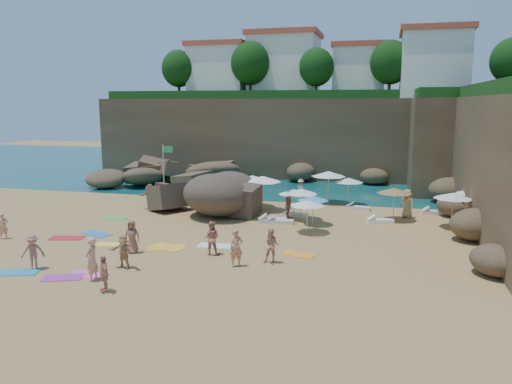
% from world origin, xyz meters
% --- Properties ---
extents(ground, '(120.00, 120.00, 0.00)m').
position_xyz_m(ground, '(0.00, 0.00, 0.00)').
color(ground, tan).
rests_on(ground, ground).
extents(seawater, '(120.00, 120.00, 0.00)m').
position_xyz_m(seawater, '(0.00, 30.00, 0.00)').
color(seawater, '#0C4751').
rests_on(seawater, ground).
extents(cliff_back, '(44.00, 8.00, 8.00)m').
position_xyz_m(cliff_back, '(2.00, 25.00, 4.00)').
color(cliff_back, brown).
rests_on(cliff_back, ground).
extents(cliff_corner, '(10.00, 12.00, 8.00)m').
position_xyz_m(cliff_corner, '(17.00, 20.00, 4.00)').
color(cliff_corner, brown).
rests_on(cliff_corner, ground).
extents(rock_promontory, '(12.00, 7.00, 2.00)m').
position_xyz_m(rock_promontory, '(-11.00, 16.00, 0.00)').
color(rock_promontory, brown).
rests_on(rock_promontory, ground).
extents(clifftop_buildings, '(28.48, 9.48, 7.00)m').
position_xyz_m(clifftop_buildings, '(2.96, 25.79, 11.24)').
color(clifftop_buildings, white).
rests_on(clifftop_buildings, cliff_back).
extents(clifftop_trees, '(35.60, 23.82, 4.40)m').
position_xyz_m(clifftop_trees, '(4.78, 19.52, 11.26)').
color(clifftop_trees, '#11380F').
rests_on(clifftop_trees, ground).
extents(marina_masts, '(3.10, 0.10, 6.00)m').
position_xyz_m(marina_masts, '(-16.50, 30.00, 3.00)').
color(marina_masts, white).
rests_on(marina_masts, ground).
extents(rock_outcrop, '(7.99, 6.48, 2.90)m').
position_xyz_m(rock_outcrop, '(-2.72, 4.71, 0.00)').
color(rock_outcrop, brown).
rests_on(rock_outcrop, ground).
extents(flag_pole, '(0.85, 0.13, 4.34)m').
position_xyz_m(flag_pole, '(-6.95, 8.89, 2.77)').
color(flag_pole, silver).
rests_on(flag_pole, ground).
extents(parasol_0, '(2.61, 2.61, 2.47)m').
position_xyz_m(parasol_0, '(5.79, 10.48, 2.26)').
color(parasol_0, silver).
rests_on(parasol_0, ground).
extents(parasol_1, '(2.63, 2.63, 2.49)m').
position_xyz_m(parasol_1, '(1.55, 6.63, 2.28)').
color(parasol_1, silver).
rests_on(parasol_1, ground).
extents(parasol_2, '(2.18, 2.18, 2.06)m').
position_xyz_m(parasol_2, '(7.32, 10.17, 1.89)').
color(parasol_2, silver).
rests_on(parasol_2, ground).
extents(parasol_3, '(2.12, 2.12, 2.00)m').
position_xyz_m(parasol_3, '(15.50, 7.59, 1.84)').
color(parasol_3, silver).
rests_on(parasol_3, ground).
extents(parasol_4, '(2.33, 2.33, 2.21)m').
position_xyz_m(parasol_4, '(13.99, 4.61, 2.02)').
color(parasol_4, silver).
rests_on(parasol_4, ground).
extents(parasol_5, '(2.48, 2.48, 2.35)m').
position_xyz_m(parasol_5, '(0.53, 7.69, 2.15)').
color(parasol_5, silver).
rests_on(parasol_5, ground).
extents(parasol_6, '(2.27, 2.27, 2.15)m').
position_xyz_m(parasol_6, '(10.56, 5.88, 1.97)').
color(parasol_6, silver).
rests_on(parasol_6, ground).
extents(parasol_7, '(2.19, 2.19, 2.07)m').
position_xyz_m(parasol_7, '(4.65, 4.49, 1.90)').
color(parasol_7, silver).
rests_on(parasol_7, ground).
extents(parasol_9, '(2.09, 2.09, 1.98)m').
position_xyz_m(parasol_9, '(4.18, 4.67, 1.82)').
color(parasol_9, silver).
rests_on(parasol_9, ground).
extents(parasol_10, '(1.97, 1.97, 1.86)m').
position_xyz_m(parasol_10, '(5.60, 3.34, 1.71)').
color(parasol_10, silver).
rests_on(parasol_10, ground).
extents(parasol_11, '(2.07, 2.07, 1.96)m').
position_xyz_m(parasol_11, '(5.56, 1.27, 1.80)').
color(parasol_11, silver).
rests_on(parasol_11, ground).
extents(lounger_0, '(1.78, 0.84, 0.27)m').
position_xyz_m(lounger_0, '(8.18, 8.55, 0.13)').
color(lounger_0, silver).
rests_on(lounger_0, ground).
extents(lounger_1, '(1.70, 0.83, 0.25)m').
position_xyz_m(lounger_1, '(4.19, 5.34, 0.13)').
color(lounger_1, white).
rests_on(lounger_1, ground).
extents(lounger_2, '(1.70, 0.70, 0.26)m').
position_xyz_m(lounger_2, '(13.34, 8.40, 0.13)').
color(lounger_2, silver).
rests_on(lounger_2, ground).
extents(lounger_3, '(1.71, 0.72, 0.26)m').
position_xyz_m(lounger_3, '(3.59, 3.10, 0.13)').
color(lounger_3, silver).
rests_on(lounger_3, ground).
extents(lounger_4, '(1.74, 0.88, 0.26)m').
position_xyz_m(lounger_4, '(9.77, 4.84, 0.13)').
color(lounger_4, white).
rests_on(lounger_4, ground).
extents(lounger_5, '(1.90, 1.08, 0.28)m').
position_xyz_m(lounger_5, '(3.04, 3.26, 0.14)').
color(lounger_5, silver).
rests_on(lounger_5, ground).
extents(towel_0, '(1.98, 1.36, 0.03)m').
position_xyz_m(towel_0, '(-6.08, -9.00, 0.02)').
color(towel_0, '#238ABC').
rests_on(towel_0, ground).
extents(towel_1, '(1.74, 1.02, 0.03)m').
position_xyz_m(towel_1, '(-2.88, -8.49, 0.01)').
color(towel_1, pink).
rests_on(towel_1, ground).
extents(towel_2, '(2.17, 1.63, 0.03)m').
position_xyz_m(towel_2, '(-1.18, -3.73, 0.02)').
color(towel_2, yellow).
rests_on(towel_2, ground).
extents(towel_4, '(1.62, 0.96, 0.03)m').
position_xyz_m(towel_4, '(-4.44, -3.90, 0.01)').
color(towel_4, '#FDF642').
rests_on(towel_4, ground).
extents(towel_6, '(1.92, 1.42, 0.03)m').
position_xyz_m(towel_6, '(-3.69, -9.09, 0.02)').
color(towel_6, purple).
rests_on(towel_6, ground).
extents(towel_7, '(2.08, 1.40, 0.03)m').
position_xyz_m(towel_7, '(-7.50, -3.33, 0.02)').
color(towel_7, red).
rests_on(towel_7, ground).
extents(towel_8, '(2.11, 1.56, 0.03)m').
position_xyz_m(towel_8, '(-6.39, -2.12, 0.02)').
color(towel_8, blue).
rests_on(towel_8, ground).
extents(towel_10, '(1.92, 1.35, 0.03)m').
position_xyz_m(towel_10, '(5.80, -3.12, 0.02)').
color(towel_10, orange).
rests_on(towel_10, ground).
extents(towel_11, '(1.68, 0.96, 0.03)m').
position_xyz_m(towel_11, '(-7.40, 1.73, 0.01)').
color(towel_11, green).
rests_on(towel_11, ground).
extents(towel_12, '(2.10, 1.51, 0.03)m').
position_xyz_m(towel_12, '(-1.19, -3.61, 0.02)').
color(towel_12, yellow).
rests_on(towel_12, ground).
extents(towel_13, '(1.96, 1.08, 0.03)m').
position_xyz_m(towel_13, '(1.22, -2.71, 0.02)').
color(towel_13, white).
rests_on(towel_13, ground).
extents(person_stand_0, '(0.60, 0.64, 1.48)m').
position_xyz_m(person_stand_0, '(-10.88, -4.31, 0.74)').
color(person_stand_0, tan).
rests_on(person_stand_0, ground).
extents(person_stand_1, '(0.92, 0.75, 1.74)m').
position_xyz_m(person_stand_1, '(1.52, -4.19, 0.87)').
color(person_stand_1, '#BB745D').
rests_on(person_stand_1, ground).
extents(person_stand_2, '(0.94, 0.95, 1.46)m').
position_xyz_m(person_stand_2, '(3.33, 12.54, 0.73)').
color(person_stand_2, '#DFB07E').
rests_on(person_stand_2, ground).
extents(person_stand_3, '(0.50, 1.14, 1.92)m').
position_xyz_m(person_stand_3, '(3.84, 4.43, 0.96)').
color(person_stand_3, '#A76153').
rests_on(person_stand_3, ground).
extents(person_stand_4, '(1.07, 0.90, 1.93)m').
position_xyz_m(person_stand_4, '(11.44, 6.85, 0.96)').
color(person_stand_4, tan).
rests_on(person_stand_4, ground).
extents(person_stand_5, '(1.80, 0.91, 1.86)m').
position_xyz_m(person_stand_5, '(-6.40, 4.97, 0.93)').
color(person_stand_5, '#AA8355').
rests_on(person_stand_5, ground).
extents(person_stand_6, '(0.48, 0.71, 1.92)m').
position_xyz_m(person_stand_6, '(-2.25, -9.01, 0.96)').
color(person_stand_6, '#DF977E').
rests_on(person_stand_6, ground).
extents(person_lie_0, '(1.67, 1.92, 0.43)m').
position_xyz_m(person_lie_0, '(-5.72, -8.37, 0.22)').
color(person_lie_0, '#A26151').
rests_on(person_lie_0, ground).
extents(person_lie_1, '(1.68, 1.69, 0.37)m').
position_xyz_m(person_lie_1, '(-1.02, -10.09, 0.18)').
color(person_lie_1, tan).
rests_on(person_lie_1, ground).
extents(person_lie_2, '(1.10, 1.79, 0.45)m').
position_xyz_m(person_lie_2, '(-2.52, -4.92, 0.22)').
color(person_lie_2, brown).
rests_on(person_lie_2, ground).
extents(person_lie_3, '(1.62, 1.71, 0.41)m').
position_xyz_m(person_lie_3, '(-1.73, -7.22, 0.21)').
color(person_lie_3, tan).
rests_on(person_lie_3, ground).
extents(person_lie_4, '(1.47, 1.82, 0.42)m').
position_xyz_m(person_lie_4, '(3.28, -5.68, 0.21)').
color(person_lie_4, tan).
rests_on(person_lie_4, ground).
extents(person_lie_5, '(0.98, 1.76, 0.64)m').
position_xyz_m(person_lie_5, '(4.78, -4.81, 0.32)').
color(person_lie_5, tan).
rests_on(person_lie_5, ground).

